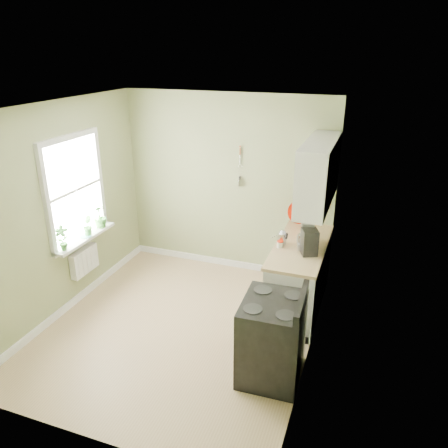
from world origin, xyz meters
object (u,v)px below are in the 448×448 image
(stand_mixer, at_px, (307,232))
(kettle, at_px, (282,237))
(stove, at_px, (272,338))
(coffee_maker, at_px, (309,242))

(stand_mixer, height_order, kettle, stand_mixer)
(stove, relative_size, kettle, 5.09)
(stove, xyz_separation_m, stand_mixer, (0.07, 1.43, 0.64))
(stove, height_order, stand_mixer, stand_mixer)
(stand_mixer, relative_size, kettle, 2.15)
(coffee_maker, bearing_deg, kettle, 156.25)
(kettle, bearing_deg, coffee_maker, -23.75)
(stove, relative_size, stand_mixer, 2.37)
(stove, height_order, kettle, kettle)
(stand_mixer, height_order, coffee_maker, stand_mixer)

